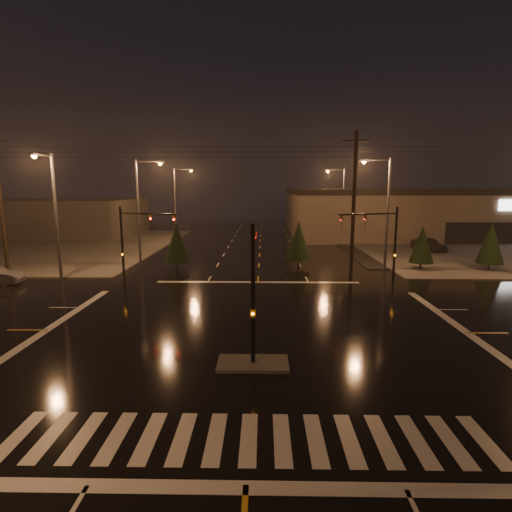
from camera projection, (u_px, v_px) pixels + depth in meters
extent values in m
plane|color=black|center=(255.00, 332.00, 20.82)|extent=(140.00, 140.00, 0.00)
cube|color=#42403B|center=(500.00, 247.00, 49.83)|extent=(36.00, 36.00, 0.12)
cube|color=#42403B|center=(25.00, 246.00, 50.91)|extent=(36.00, 36.00, 0.12)
cube|color=#42403B|center=(253.00, 364.00, 16.87)|extent=(3.00, 1.60, 0.15)
cube|color=beige|center=(249.00, 438.00, 11.96)|extent=(15.00, 2.60, 0.01)
cube|color=beige|center=(246.00, 488.00, 9.99)|extent=(16.00, 0.50, 0.01)
cube|color=beige|center=(258.00, 282.00, 31.66)|extent=(16.00, 0.50, 0.01)
cube|color=#675C4A|center=(475.00, 212.00, 64.92)|extent=(60.00, 28.00, 7.00)
cube|color=black|center=(477.00, 191.00, 64.36)|extent=(60.20, 28.20, 0.80)
cube|color=#393632|center=(37.00, 217.00, 62.36)|extent=(30.00, 18.00, 5.60)
cylinder|color=black|center=(253.00, 297.00, 16.37)|extent=(0.18, 0.18, 6.00)
cylinder|color=black|center=(254.00, 230.00, 18.17)|extent=(0.12, 4.50, 0.12)
imported|color=#594707|center=(255.00, 227.00, 20.17)|extent=(0.16, 0.20, 1.00)
cube|color=#594707|center=(253.00, 313.00, 16.49)|extent=(0.25, 0.18, 0.35)
cylinder|color=black|center=(395.00, 246.00, 30.47)|extent=(0.18, 0.18, 6.00)
cylinder|color=black|center=(369.00, 214.00, 29.25)|extent=(4.74, 1.82, 0.12)
imported|color=#594707|center=(342.00, 215.00, 28.54)|extent=(0.24, 0.22, 1.00)
cube|color=#594707|center=(394.00, 255.00, 30.59)|extent=(0.25, 0.18, 0.35)
cylinder|color=black|center=(122.00, 245.00, 30.85)|extent=(0.18, 0.18, 6.00)
cylinder|color=black|center=(148.00, 214.00, 29.54)|extent=(4.74, 1.82, 0.12)
imported|color=#594707|center=(174.00, 215.00, 28.75)|extent=(0.24, 0.22, 1.00)
cube|color=#594707|center=(123.00, 254.00, 30.97)|extent=(0.25, 0.18, 0.35)
cylinder|color=#38383A|center=(138.00, 213.00, 37.92)|extent=(0.24, 0.24, 10.00)
cylinder|color=#38383A|center=(148.00, 162.00, 37.08)|extent=(2.40, 0.14, 0.14)
cube|color=#38383A|center=(160.00, 162.00, 37.07)|extent=(0.70, 0.30, 0.18)
sphere|color=orange|center=(160.00, 164.00, 37.09)|extent=(0.32, 0.32, 0.32)
cylinder|color=#38383A|center=(175.00, 206.00, 53.68)|extent=(0.24, 0.24, 10.00)
cylinder|color=#38383A|center=(183.00, 169.00, 52.85)|extent=(2.40, 0.14, 0.14)
cube|color=#38383A|center=(191.00, 170.00, 52.84)|extent=(0.70, 0.30, 0.18)
sphere|color=orange|center=(191.00, 171.00, 52.86)|extent=(0.32, 0.32, 0.32)
cylinder|color=#38383A|center=(388.00, 215.00, 35.53)|extent=(0.24, 0.24, 10.00)
cylinder|color=#38383A|center=(377.00, 160.00, 34.74)|extent=(2.40, 0.14, 0.14)
cube|color=#38383A|center=(364.00, 160.00, 34.77)|extent=(0.70, 0.30, 0.18)
sphere|color=orange|center=(364.00, 162.00, 34.79)|extent=(0.32, 0.32, 0.32)
cylinder|color=#38383A|center=(343.00, 205.00, 55.24)|extent=(0.24, 0.24, 10.00)
cylinder|color=#38383A|center=(336.00, 170.00, 54.45)|extent=(2.40, 0.14, 0.14)
cube|color=#38383A|center=(328.00, 170.00, 54.47)|extent=(0.70, 0.30, 0.18)
sphere|color=orange|center=(328.00, 171.00, 54.50)|extent=(0.32, 0.32, 0.32)
cylinder|color=#38383A|center=(56.00, 218.00, 31.60)|extent=(0.24, 0.24, 10.00)
cylinder|color=#38383A|center=(43.00, 155.00, 29.60)|extent=(0.14, 2.40, 0.14)
cube|color=#38383A|center=(34.00, 154.00, 28.52)|extent=(0.30, 0.70, 0.18)
sphere|color=orange|center=(34.00, 156.00, 28.54)|extent=(0.32, 0.32, 0.32)
cylinder|color=black|center=(1.00, 204.00, 34.00)|extent=(0.32, 0.32, 12.00)
cylinder|color=black|center=(354.00, 205.00, 33.46)|extent=(0.32, 0.32, 12.00)
cube|color=black|center=(356.00, 141.00, 32.57)|extent=(2.20, 0.12, 0.12)
cylinder|color=black|center=(420.00, 266.00, 36.28)|extent=(0.18, 0.18, 0.70)
cone|color=black|center=(422.00, 244.00, 35.93)|extent=(2.14, 2.14, 3.34)
cylinder|color=black|center=(489.00, 267.00, 35.93)|extent=(0.18, 0.18, 0.70)
cone|color=black|center=(491.00, 243.00, 35.56)|extent=(2.33, 2.33, 3.64)
cylinder|color=black|center=(177.00, 266.00, 36.31)|extent=(0.18, 0.18, 0.70)
cone|color=black|center=(177.00, 243.00, 35.94)|extent=(2.33, 2.33, 3.64)
cylinder|color=black|center=(298.00, 263.00, 37.88)|extent=(0.18, 0.18, 0.70)
cone|color=black|center=(299.00, 240.00, 37.51)|extent=(2.33, 2.33, 3.65)
imported|color=black|center=(428.00, 244.00, 46.90)|extent=(3.10, 5.26, 1.68)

